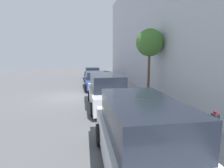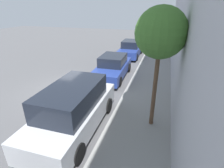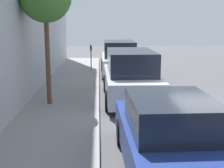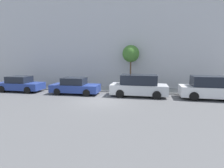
{
  "view_description": "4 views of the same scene",
  "coord_description": "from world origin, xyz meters",
  "px_view_note": "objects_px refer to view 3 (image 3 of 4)",
  "views": [
    {
      "loc": [
        0.91,
        -12.76,
        2.94
      ],
      "look_at": [
        2.98,
        -0.88,
        1.0
      ],
      "focal_mm": 28.0,
      "sensor_mm": 36.0,
      "label": 1
    },
    {
      "loc": [
        5.43,
        -8.09,
        4.59
      ],
      "look_at": [
        3.09,
        -0.4,
        1.0
      ],
      "focal_mm": 28.0,
      "sensor_mm": 36.0,
      "label": 2
    },
    {
      "loc": [
        3.5,
        8.74,
        2.95
      ],
      "look_at": [
        3.08,
        -1.05,
        1.0
      ],
      "focal_mm": 50.0,
      "sensor_mm": 36.0,
      "label": 3
    },
    {
      "loc": [
        -13.01,
        -3.64,
        3.41
      ],
      "look_at": [
        2.41,
        -0.52,
        1.0
      ],
      "focal_mm": 28.0,
      "sensor_mm": 36.0,
      "label": 4
    }
  ],
  "objects_px": {
    "parked_minivan_second": "(131,76)",
    "parked_sedan_third": "(170,137)",
    "parked_minivan_nearest": "(119,58)",
    "parking_meter_near": "(91,55)"
  },
  "relations": [
    {
      "from": "parked_sedan_third",
      "to": "parking_meter_near",
      "type": "xyz_separation_m",
      "value": [
        1.84,
        -12.29,
        0.35
      ]
    },
    {
      "from": "parking_meter_near",
      "to": "parked_minivan_nearest",
      "type": "bearing_deg",
      "value": 162.74
    },
    {
      "from": "parked_minivan_second",
      "to": "parking_meter_near",
      "type": "distance_m",
      "value": 6.6
    },
    {
      "from": "parked_minivan_second",
      "to": "parking_meter_near",
      "type": "xyz_separation_m",
      "value": [
        1.66,
        -6.39,
        0.16
      ]
    },
    {
      "from": "parked_sedan_third",
      "to": "parking_meter_near",
      "type": "distance_m",
      "value": 12.43
    },
    {
      "from": "parked_minivan_nearest",
      "to": "parking_meter_near",
      "type": "xyz_separation_m",
      "value": [
        1.6,
        -0.5,
        0.16
      ]
    },
    {
      "from": "parked_minivan_second",
      "to": "parked_sedan_third",
      "type": "distance_m",
      "value": 5.9
    },
    {
      "from": "parked_sedan_third",
      "to": "parking_meter_near",
      "type": "height_order",
      "value": "parking_meter_near"
    },
    {
      "from": "parked_minivan_nearest",
      "to": "parking_meter_near",
      "type": "bearing_deg",
      "value": -17.26
    },
    {
      "from": "parked_minivan_nearest",
      "to": "parking_meter_near",
      "type": "height_order",
      "value": "parked_minivan_nearest"
    }
  ]
}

